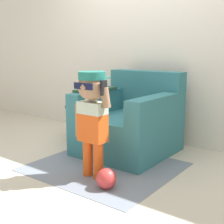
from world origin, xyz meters
name	(u,v)px	position (x,y,z in m)	size (l,w,h in m)	color
ground_plane	(103,152)	(0.00, 0.00, 0.00)	(10.00, 10.00, 0.00)	beige
wall_back	(144,41)	(0.00, 0.87, 1.30)	(10.00, 0.05, 2.60)	silver
armchair	(130,123)	(0.22, 0.22, 0.34)	(0.98, 1.03, 0.94)	teal
person_child	(92,108)	(0.37, -0.62, 0.67)	(0.41, 0.31, 1.00)	#E05119
side_table	(80,119)	(-0.63, 0.29, 0.27)	(0.40, 0.40, 0.45)	#333333
rug	(105,166)	(0.30, -0.35, 0.00)	(1.40, 1.27, 0.01)	gray
toy_ball	(106,179)	(0.62, -0.74, 0.09)	(0.18, 0.18, 0.18)	#D13838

